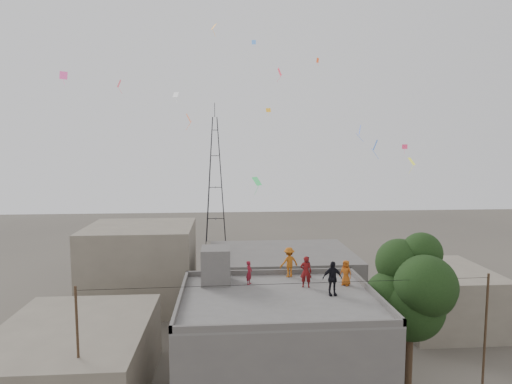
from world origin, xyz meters
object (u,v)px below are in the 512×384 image
person_red_adult (306,272)px  tree (413,290)px  stair_head_box (216,265)px  person_dark_adult (332,278)px  transmission_tower (215,181)px

person_red_adult → tree: bearing=-175.9°
stair_head_box → person_dark_adult: (6.01, -2.51, -0.11)m
stair_head_box → person_dark_adult: 6.52m
stair_head_box → person_red_adult: (4.90, -1.14, -0.14)m
transmission_tower → person_red_adult: bearing=-81.6°
stair_head_box → transmission_tower: transmission_tower is taller
person_red_adult → person_dark_adult: person_dark_adult is taller
tree → stair_head_box: bearing=169.3°
person_red_adult → stair_head_box: bearing=-0.3°
transmission_tower → person_red_adult: transmission_tower is taller
transmission_tower → person_dark_adult: size_ratio=11.22×
stair_head_box → transmission_tower: (-0.80, 37.40, 1.97)m
transmission_tower → person_dark_adult: 40.54m
tree → person_dark_adult: tree is taller
tree → person_red_adult: size_ratio=5.29×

